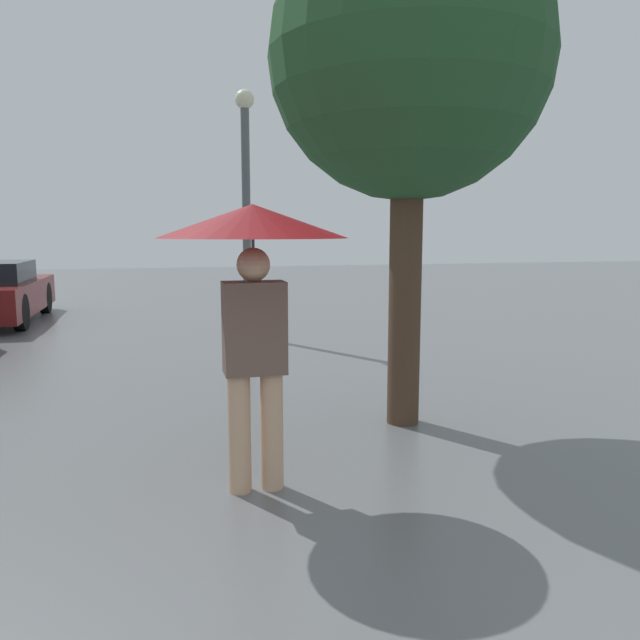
# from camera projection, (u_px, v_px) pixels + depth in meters

# --- Properties ---
(pedestrian) EXTENTS (1.24, 1.24, 1.91)m
(pedestrian) POSITION_uv_depth(u_px,v_px,m) (254.00, 255.00, 4.02)
(pedestrian) COLOR tan
(pedestrian) RESTS_ON ground_plane
(tree) EXTENTS (2.42, 2.42, 4.42)m
(tree) POSITION_uv_depth(u_px,v_px,m) (410.00, 60.00, 5.28)
(tree) COLOR #473323
(tree) RESTS_ON ground_plane
(street_lamp) EXTENTS (0.31, 0.31, 3.95)m
(street_lamp) POSITION_uv_depth(u_px,v_px,m) (246.00, 187.00, 10.02)
(street_lamp) COLOR #515456
(street_lamp) RESTS_ON ground_plane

